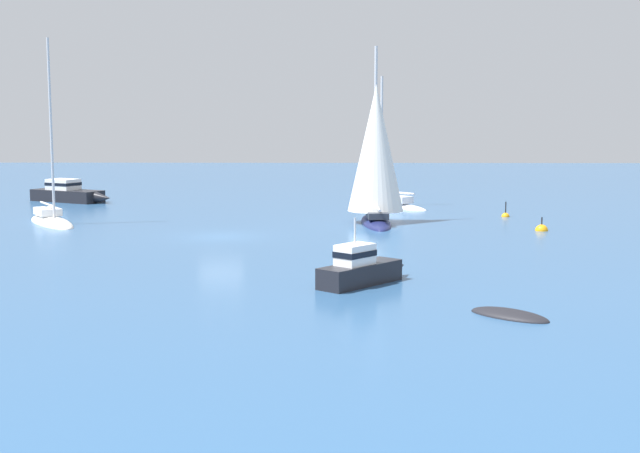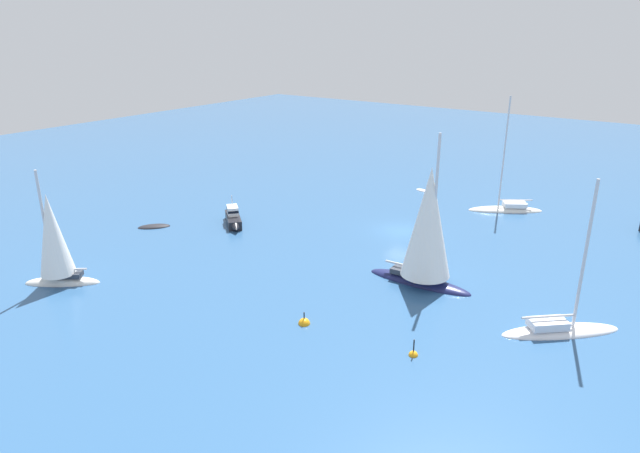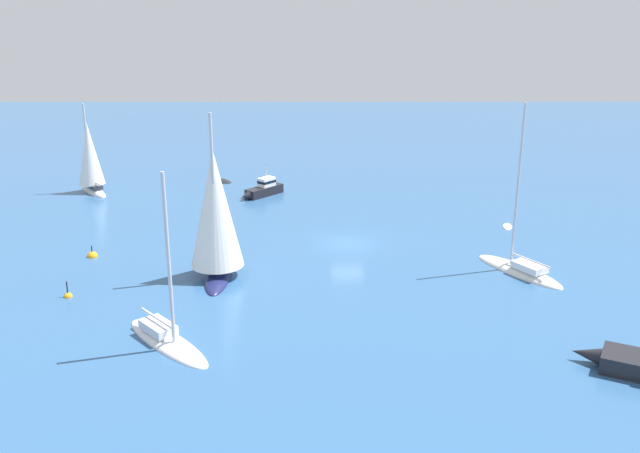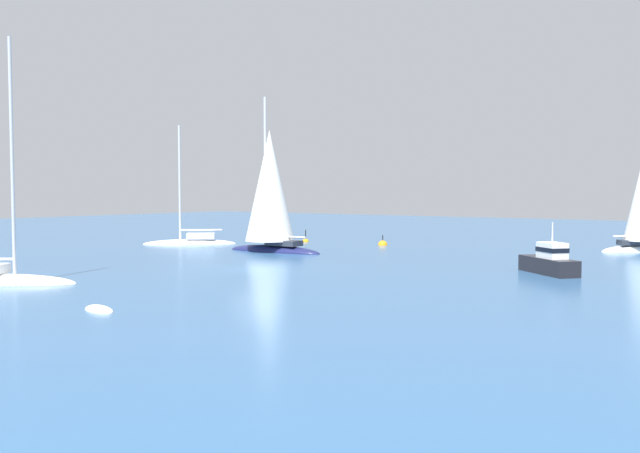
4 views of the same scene
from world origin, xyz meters
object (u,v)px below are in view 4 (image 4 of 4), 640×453
(ketch_1, at_px, (191,241))
(launch, at_px, (546,261))
(sloop, at_px, (270,194))
(channel_buoy, at_px, (383,245))
(mooring_buoy, at_px, (306,242))
(rib, at_px, (99,311))

(ketch_1, bearing_deg, launch, 132.41)
(sloop, distance_m, channel_buoy, 11.32)
(sloop, bearing_deg, channel_buoy, -113.03)
(launch, distance_m, mooring_buoy, 26.47)
(sloop, bearing_deg, launch, 173.50)
(channel_buoy, bearing_deg, launch, -123.82)
(sloop, height_order, launch, sloop)
(rib, distance_m, mooring_buoy, 34.92)
(sloop, distance_m, launch, 20.96)
(channel_buoy, relative_size, mooring_buoy, 0.92)
(ketch_1, distance_m, launch, 30.69)
(ketch_1, height_order, sloop, sloop)
(sloop, xyz_separation_m, rib, (-22.69, -10.78, -4.23))
(launch, distance_m, rib, 23.37)
(rib, relative_size, channel_buoy, 1.62)
(sloop, bearing_deg, ketch_1, -10.90)
(channel_buoy, height_order, mooring_buoy, mooring_buoy)
(rib, height_order, channel_buoy, channel_buoy)
(ketch_1, height_order, channel_buoy, ketch_1)
(rib, bearing_deg, mooring_buoy, 127.87)
(launch, bearing_deg, mooring_buoy, 17.36)
(rib, height_order, mooring_buoy, mooring_buoy)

